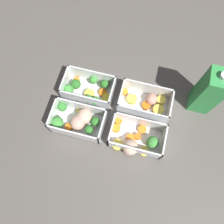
{
  "coord_description": "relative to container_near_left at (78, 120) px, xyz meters",
  "views": [
    {
      "loc": [
        0.06,
        -0.23,
        0.71
      ],
      "look_at": [
        0.0,
        0.0,
        0.02
      ],
      "focal_mm": 35.0,
      "sensor_mm": 36.0,
      "label": 1
    }
  ],
  "objects": [
    {
      "name": "container_near_left",
      "position": [
        0.0,
        0.0,
        0.0
      ],
      "size": [
        0.17,
        0.11,
        0.07
      ],
      "color": "white",
      "rests_on": "ground_plane"
    },
    {
      "name": "juice_carton",
      "position": [
        0.38,
        0.17,
        0.07
      ],
      "size": [
        0.07,
        0.07,
        0.2
      ],
      "color": "green",
      "rests_on": "ground_plane"
    },
    {
      "name": "container_near_right",
      "position": [
        0.2,
        -0.02,
        -0.0
      ],
      "size": [
        0.17,
        0.13,
        0.07
      ],
      "color": "white",
      "rests_on": "ground_plane"
    },
    {
      "name": "container_far_left",
      "position": [
        -0.0,
        0.11,
        -0.0
      ],
      "size": [
        0.17,
        0.1,
        0.07
      ],
      "color": "white",
      "rests_on": "ground_plane"
    },
    {
      "name": "container_far_right",
      "position": [
        0.2,
        0.12,
        -0.0
      ],
      "size": [
        0.17,
        0.1,
        0.07
      ],
      "color": "white",
      "rests_on": "ground_plane"
    },
    {
      "name": "ground_plane",
      "position": [
        0.1,
        0.06,
        -0.03
      ],
      "size": [
        4.0,
        4.0,
        0.0
      ],
      "primitive_type": "plane",
      "color": "#56514C"
    }
  ]
}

